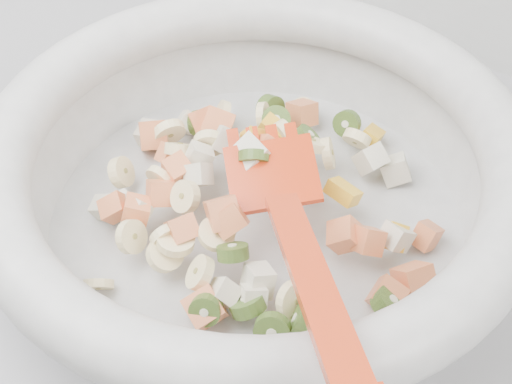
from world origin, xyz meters
The scene contains 1 object.
mixing_bowl centered at (-0.06, 1.41, 0.96)m, with size 0.41×0.41×0.15m.
Camera 1 is at (0.18, 1.08, 1.37)m, focal length 55.00 mm.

